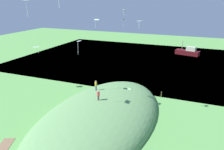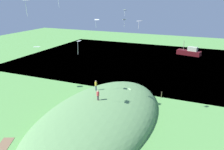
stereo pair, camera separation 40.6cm
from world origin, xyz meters
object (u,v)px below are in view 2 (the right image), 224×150
person_walking_path (98,94)px  kite_10 (37,47)px  kite_1 (97,20)px  mooring_post (162,95)px  kite_12 (79,42)px  person_watching_kites (96,84)px  kite_0 (139,21)px  kite_3 (24,0)px  kite_2 (124,20)px  boat_on_lake (189,52)px  kite_4 (125,10)px

person_walking_path → kite_10: bearing=-20.0°
kite_1 → mooring_post: bearing=100.4°
kite_12 → mooring_post: bearing=129.7°
person_watching_kites → kite_0: bearing=13.0°
kite_3 → mooring_post: 27.88m
person_walking_path → kite_2: size_ratio=0.90×
person_watching_kites → kite_2: bearing=117.8°
kite_2 → kite_10: size_ratio=1.24×
person_watching_kites → kite_0: 13.18m
kite_2 → kite_3: kite_3 is taller
person_watching_kites → kite_12: bearing=-107.5°
boat_on_lake → kite_3: (54.51, -14.32, 16.27)m
kite_3 → kite_12: size_ratio=0.99×
kite_10 → kite_3: bearing=37.8°
kite_4 → mooring_post: size_ratio=1.22×
boat_on_lake → mooring_post: size_ratio=6.85×
person_walking_path → kite_0: kite_0 is taller
kite_1 → kite_3: kite_3 is taller
person_watching_kites → kite_0: kite_0 is taller
person_walking_path → kite_0: (-2.63, 5.19, 10.52)m
boat_on_lake → mooring_post: bearing=-78.3°
kite_2 → kite_12: 18.52m
boat_on_lake → kite_3: size_ratio=3.54×
kite_1 → person_watching_kites: bearing=23.3°
kite_10 → kite_0: bearing=81.8°
person_watching_kites → kite_3: bearing=-85.7°
kite_0 → kite_2: kite_0 is taller
person_walking_path → person_watching_kites: bearing=-59.4°
kite_10 → boat_on_lake: bearing=150.9°
kite_0 → kite_1: (-6.67, -9.85, -0.78)m
boat_on_lake → kite_1: (38.75, -12.92, 12.69)m
person_walking_path → kite_1: 14.25m
kite_0 → mooring_post: kite_0 is taller
person_watching_kites → kite_4: size_ratio=1.29×
kite_0 → kite_2: 19.98m
kite_10 → mooring_post: kite_10 is taller
kite_10 → kite_12: 12.04m
kite_2 → mooring_post: (9.01, 10.85, -12.25)m
person_watching_kites → mooring_post: bearing=61.2°
kite_0 → mooring_post: 16.61m
kite_0 → kite_1: size_ratio=0.72×
kite_2 → kite_10: bearing=-38.3°
kite_3 → kite_2: bearing=174.9°
boat_on_lake → person_walking_path: 48.84m
person_watching_kites → kite_2: (-16.45, -1.24, 9.03)m
boat_on_lake → kite_12: kite_12 is taller
kite_10 → person_walking_path: bearing=70.1°
kite_1 → boat_on_lake: bearing=161.6°
kite_0 → kite_2: bearing=-153.7°
kite_0 → kite_12: 9.94m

